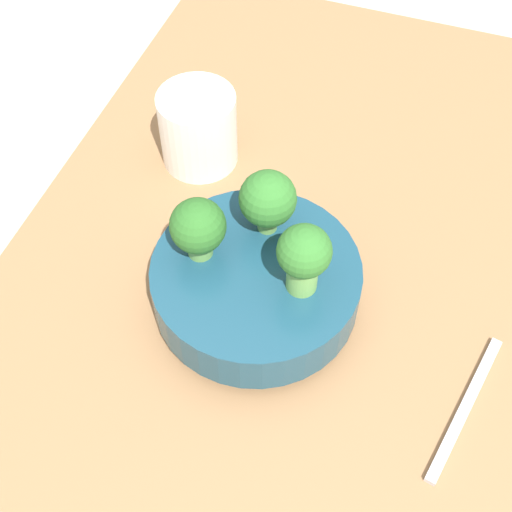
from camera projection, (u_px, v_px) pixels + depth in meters
name	position (u px, v px, depth m)	size (l,w,h in m)	color
ground_plane	(285.00, 352.00, 0.74)	(6.00, 6.00, 0.00)	#ADA89E
table	(286.00, 340.00, 0.72)	(1.09, 0.63, 0.05)	olive
bowl	(256.00, 284.00, 0.69)	(0.20, 0.20, 0.06)	navy
broccoli_floret_front	(304.00, 256.00, 0.62)	(0.05, 0.05, 0.08)	#6BA34C
broccoli_floret_right	(268.00, 200.00, 0.66)	(0.06, 0.06, 0.07)	#609347
broccoli_floret_back	(198.00, 227.00, 0.65)	(0.05, 0.05, 0.07)	#609347
cup	(198.00, 129.00, 0.80)	(0.09, 0.09, 0.09)	silver
fork	(465.00, 407.00, 0.65)	(0.16, 0.04, 0.01)	#B2B2B7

